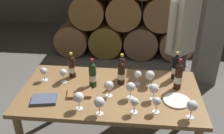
{
  "coord_description": "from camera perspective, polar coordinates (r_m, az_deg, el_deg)",
  "views": [
    {
      "loc": [
        0.22,
        -2.07,
        2.13
      ],
      "look_at": [
        0.0,
        0.2,
        0.91
      ],
      "focal_mm": 41.83,
      "sensor_mm": 36.0,
      "label": 1
    }
  ],
  "objects": [
    {
      "name": "wine_bottle_5",
      "position": [
        2.54,
        2.04,
        -1.32
      ],
      "size": [
        0.07,
        0.07,
        0.28
      ],
      "color": "black",
      "rests_on": "dining_table"
    },
    {
      "name": "sommelier_presenting",
      "position": [
        3.07,
        15.04,
        6.42
      ],
      "size": [
        0.37,
        0.37,
        1.72
      ],
      "color": "#383842",
      "rests_on": "ground_plane"
    },
    {
      "name": "serving_plate",
      "position": [
        2.42,
        13.95,
        -7.14
      ],
      "size": [
        0.24,
        0.24,
        0.01
      ],
      "primitive_type": "cylinder",
      "color": "white",
      "rests_on": "dining_table"
    },
    {
      "name": "wine_glass_10",
      "position": [
        2.69,
        -14.7,
        -0.96
      ],
      "size": [
        0.07,
        0.07,
        0.14
      ],
      "color": "white",
      "rests_on": "dining_table"
    },
    {
      "name": "wine_glass_8",
      "position": [
        2.34,
        9.16,
        -4.75
      ],
      "size": [
        0.09,
        0.09,
        0.16
      ],
      "color": "white",
      "rests_on": "dining_table"
    },
    {
      "name": "wine_glass_2",
      "position": [
        2.36,
        -0.64,
        -4.12
      ],
      "size": [
        0.08,
        0.08,
        0.16
      ],
      "color": "white",
      "rests_on": "dining_table"
    },
    {
      "name": "wine_bottle_1",
      "position": [
        2.69,
        -8.74,
        0.12
      ],
      "size": [
        0.07,
        0.07,
        0.27
      ],
      "color": "black",
      "rests_on": "dining_table"
    },
    {
      "name": "tasting_notebook",
      "position": [
        2.43,
        -14.61,
        -6.88
      ],
      "size": [
        0.24,
        0.2,
        0.03
      ],
      "primitive_type": "cube",
      "rotation": [
        0.0,
        0.0,
        0.18
      ],
      "color": "#4C5670",
      "rests_on": "dining_table"
    },
    {
      "name": "wine_bottle_2",
      "position": [
        2.7,
        13.79,
        -0.04
      ],
      "size": [
        0.07,
        0.07,
        0.3
      ],
      "color": "black",
      "rests_on": "dining_table"
    },
    {
      "name": "wine_glass_11",
      "position": [
        2.21,
        -7.33,
        -6.68
      ],
      "size": [
        0.09,
        0.09,
        0.16
      ],
      "color": "white",
      "rests_on": "dining_table"
    },
    {
      "name": "wine_glass_0",
      "position": [
        2.19,
        9.78,
        -7.55
      ],
      "size": [
        0.07,
        0.07,
        0.15
      ],
      "color": "white",
      "rests_on": "dining_table"
    },
    {
      "name": "wine_glass_3",
      "position": [
        2.14,
        -2.8,
        -7.76
      ],
      "size": [
        0.09,
        0.09,
        0.16
      ],
      "color": "white",
      "rests_on": "dining_table"
    },
    {
      "name": "wine_glass_7",
      "position": [
        2.17,
        4.94,
        -7.73
      ],
      "size": [
        0.07,
        0.07,
        0.15
      ],
      "color": "white",
      "rests_on": "dining_table"
    },
    {
      "name": "wine_glass_1",
      "position": [
        2.55,
        5.67,
        -1.74
      ],
      "size": [
        0.07,
        0.07,
        0.15
      ],
      "color": "white",
      "rests_on": "dining_table"
    },
    {
      "name": "wine_glass_6",
      "position": [
        2.53,
        8.29,
        -1.85
      ],
      "size": [
        0.09,
        0.09,
        0.16
      ],
      "color": "white",
      "rests_on": "dining_table"
    },
    {
      "name": "wine_glass_4",
      "position": [
        2.34,
        4.1,
        -4.45
      ],
      "size": [
        0.09,
        0.09,
        0.16
      ],
      "color": "white",
      "rests_on": "dining_table"
    },
    {
      "name": "wine_bottle_3",
      "position": [
        2.63,
        2.15,
        -0.25
      ],
      "size": [
        0.07,
        0.07,
        0.28
      ],
      "color": "black",
      "rests_on": "dining_table"
    },
    {
      "name": "barrel_stack",
      "position": [
        4.88,
        2.74,
        11.4
      ],
      "size": [
        2.49,
        0.9,
        1.69
      ],
      "color": "olive",
      "rests_on": "ground_plane"
    },
    {
      "name": "wine_bottle_4",
      "position": [
        2.54,
        14.31,
        -1.95
      ],
      "size": [
        0.07,
        0.07,
        0.31
      ],
      "color": "black",
      "rests_on": "dining_table"
    },
    {
      "name": "wine_bottle_0",
      "position": [
        2.5,
        -4.25,
        -1.66
      ],
      "size": [
        0.07,
        0.07,
        0.29
      ],
      "color": "#19381E",
      "rests_on": "dining_table"
    },
    {
      "name": "wine_glass_9",
      "position": [
        2.2,
        17.13,
        -8.17
      ],
      "size": [
        0.09,
        0.09,
        0.16
      ],
      "color": "white",
      "rests_on": "dining_table"
    },
    {
      "name": "wine_glass_5",
      "position": [
        2.62,
        -10.6,
        -1.31
      ],
      "size": [
        0.07,
        0.07,
        0.15
      ],
      "color": "white",
      "rests_on": "dining_table"
    },
    {
      "name": "leather_ledger",
      "position": [
        2.45,
        -7.1,
        -5.63
      ],
      "size": [
        0.24,
        0.19,
        0.03
      ],
      "primitive_type": "cube",
      "rotation": [
        0.0,
        0.0,
        0.16
      ],
      "color": "#936038",
      "rests_on": "dining_table"
    },
    {
      "name": "dining_table",
      "position": [
        2.54,
        -0.43,
        -6.93
      ],
      "size": [
        1.7,
        0.9,
        0.76
      ],
      "color": "olive",
      "rests_on": "ground_plane"
    }
  ]
}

